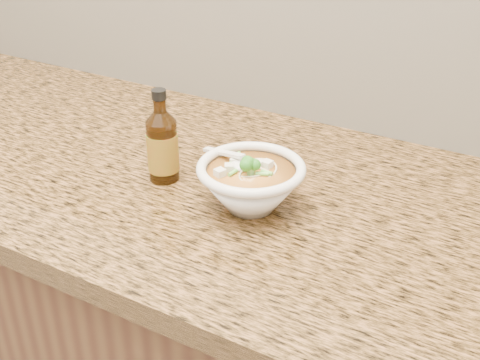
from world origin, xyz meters
The scene contains 4 objects.
cabinet centered at (0.00, 1.68, 0.43)m, with size 4.00×0.65×0.86m, color #381D11.
counter_slab centered at (0.00, 1.68, 0.88)m, with size 4.00×0.68×0.04m, color #8F5D34.
soup_bowl centered at (0.16, 1.61, 0.94)m, with size 0.19×0.17×0.10m.
hot_sauce_bottle centered at (-0.02, 1.62, 0.96)m, with size 0.06×0.06×0.17m.
Camera 1 is at (0.56, 0.88, 1.42)m, focal length 45.00 mm.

